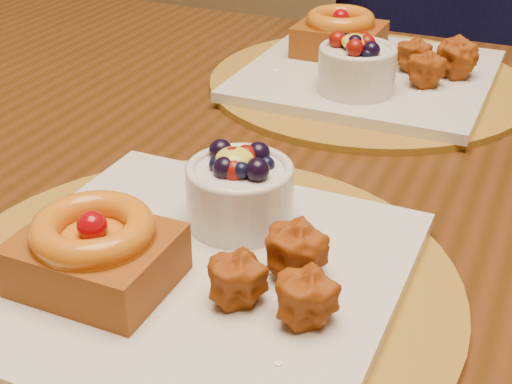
{
  "coord_description": "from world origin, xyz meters",
  "views": [
    {
      "loc": [
        0.1,
        -0.54,
        1.07
      ],
      "look_at": [
        -0.08,
        -0.14,
        0.82
      ],
      "focal_mm": 50.0,
      "sensor_mm": 36.0,
      "label": 1
    }
  ],
  "objects": [
    {
      "name": "dining_table",
      "position": [
        -0.11,
        0.03,
        0.68
      ],
      "size": [
        1.6,
        0.9,
        0.76
      ],
      "color": "#38200A",
      "rests_on": "ground"
    },
    {
      "name": "place_setting_near",
      "position": [
        -0.11,
        -0.19,
        0.78
      ],
      "size": [
        0.38,
        0.38,
        0.08
      ],
      "color": "brown",
      "rests_on": "dining_table"
    },
    {
      "name": "place_setting_far",
      "position": [
        -0.11,
        0.25,
        0.78
      ],
      "size": [
        0.38,
        0.38,
        0.08
      ],
      "color": "brown",
      "rests_on": "dining_table"
    }
  ]
}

